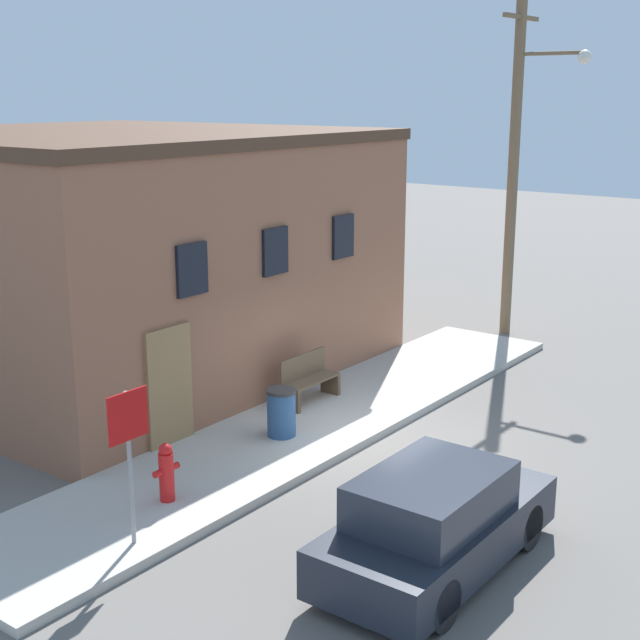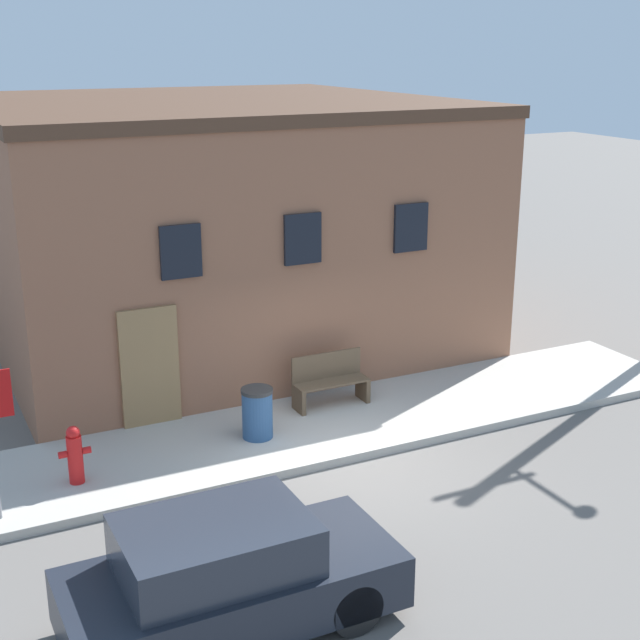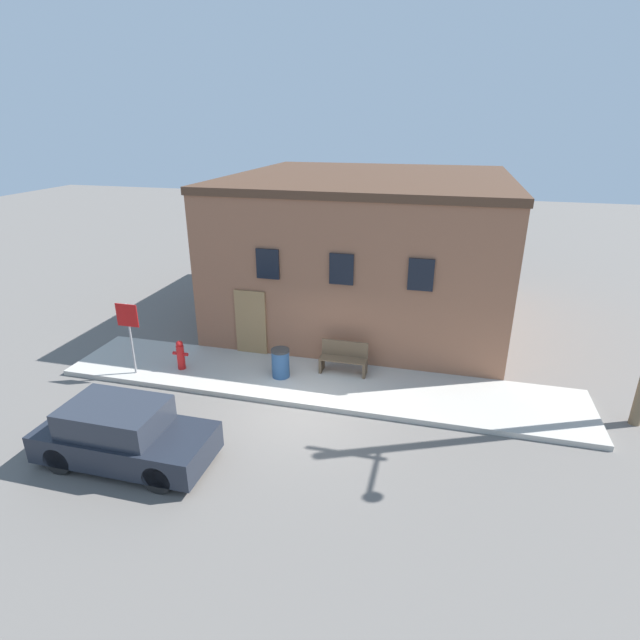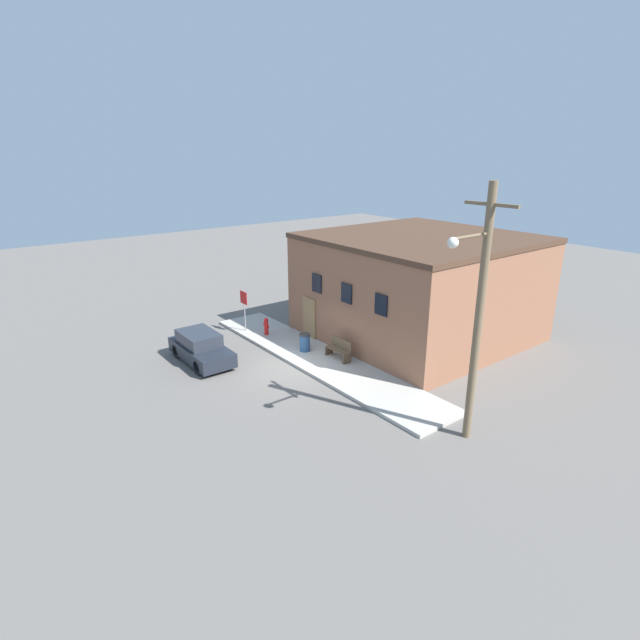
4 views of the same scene
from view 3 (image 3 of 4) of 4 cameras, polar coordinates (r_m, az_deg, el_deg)
name	(u,v)px [view 3 (image 3 of 4)]	position (r m, az deg, el deg)	size (l,w,h in m)	color
ground_plane	(303,409)	(13.24, -1.99, -10.08)	(80.00, 80.00, 0.00)	#66605B
sidewalk	(316,382)	(14.30, -0.50, -7.14)	(14.70, 2.63, 0.14)	#B2ADA3
brick_building	(369,247)	(18.95, 5.58, 8.36)	(9.61, 9.78, 5.22)	#8E5B42
fire_hydrant	(181,355)	(15.26, -15.65, -3.84)	(0.47, 0.22, 0.90)	red
stop_sign	(129,325)	(15.01, -21.02, -0.59)	(0.66, 0.06, 2.14)	gray
bench	(344,358)	(14.52, 2.72, -4.41)	(1.36, 0.44, 0.94)	brown
trash_bin	(281,363)	(14.32, -4.53, -4.91)	(0.53, 0.53, 0.85)	#2D517F
parked_car	(123,435)	(11.90, -21.55, -12.11)	(3.80, 1.63, 1.39)	black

